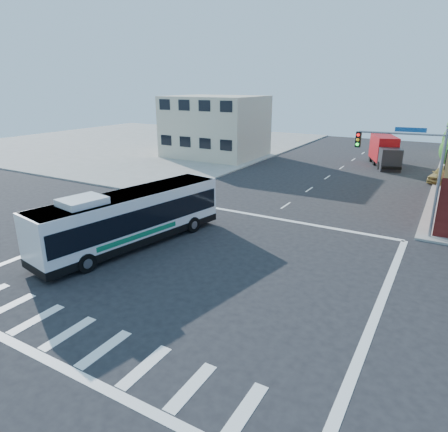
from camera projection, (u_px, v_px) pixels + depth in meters
The scene contains 7 objects.
ground at pixel (199, 264), 22.17m from camera, with size 120.00×120.00×0.00m, color black.
sidewalk_nw at pixel (140, 142), 67.50m from camera, with size 50.00×50.00×0.15m, color gray.
building_west at pixel (215, 127), 53.61m from camera, with size 12.06×10.06×8.00m.
signal_mast_ne at pixel (411, 160), 25.02m from camera, with size 7.91×1.13×8.07m.
transit_bus at pixel (131, 217), 24.31m from camera, with size 4.92×12.75×3.69m.
box_truck at pixel (385, 152), 48.08m from camera, with size 4.88×8.07×3.50m.
parked_car at pixel (445, 174), 40.25m from camera, with size 1.95×4.86×1.65m, color tan.
Camera 1 is at (11.32, -16.77, 9.58)m, focal length 32.00 mm.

